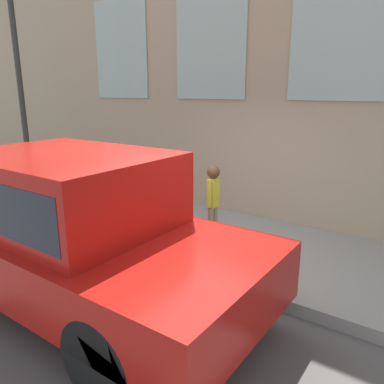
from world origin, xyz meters
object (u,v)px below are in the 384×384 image
at_px(person, 213,197).
at_px(parked_car_red_near, 69,222).
at_px(street_lamp, 12,13).
at_px(fire_hydrant, 171,221).

xyz_separation_m(person, parked_car_red_near, (-2.19, 0.66, 0.10)).
relative_size(parked_car_red_near, street_lamp, 0.77).
xyz_separation_m(person, street_lamp, (-0.07, 4.91, 3.16)).
bearing_deg(street_lamp, person, -89.17).
height_order(parked_car_red_near, street_lamp, street_lamp).
relative_size(person, parked_car_red_near, 0.26).
bearing_deg(fire_hydrant, parked_car_red_near, 175.10).
bearing_deg(parked_car_red_near, street_lamp, 63.53).
bearing_deg(street_lamp, parked_car_red_near, -116.47).
distance_m(person, parked_car_red_near, 2.29).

